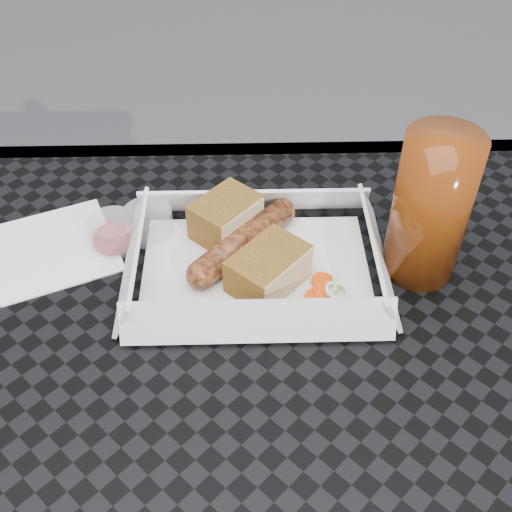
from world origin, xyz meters
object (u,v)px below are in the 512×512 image
at_px(patio_table, 202,479).
at_px(drink_glass, 431,208).
at_px(food_tray, 256,270).
at_px(bratwurst, 243,242).

bearing_deg(patio_table, drink_glass, 40.54).
height_order(food_tray, bratwurst, bratwurst).
relative_size(food_tray, drink_glass, 1.46).
xyz_separation_m(patio_table, food_tray, (0.05, 0.18, 0.08)).
relative_size(patio_table, bratwurst, 6.78).
height_order(bratwurst, drink_glass, drink_glass).
relative_size(food_tray, bratwurst, 1.86).
relative_size(patio_table, food_tray, 3.64).
distance_m(bratwurst, drink_glass, 0.18).
bearing_deg(drink_glass, patio_table, -139.46).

